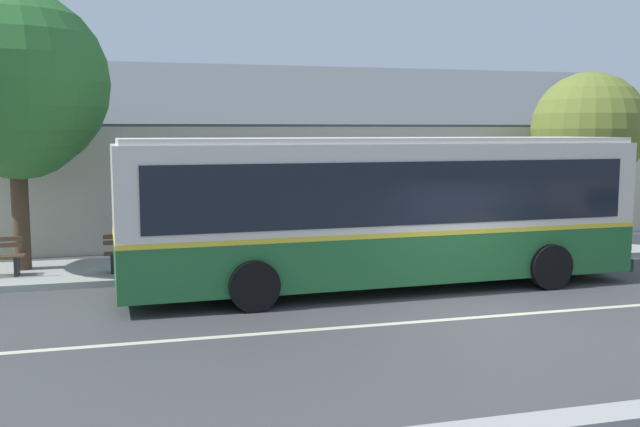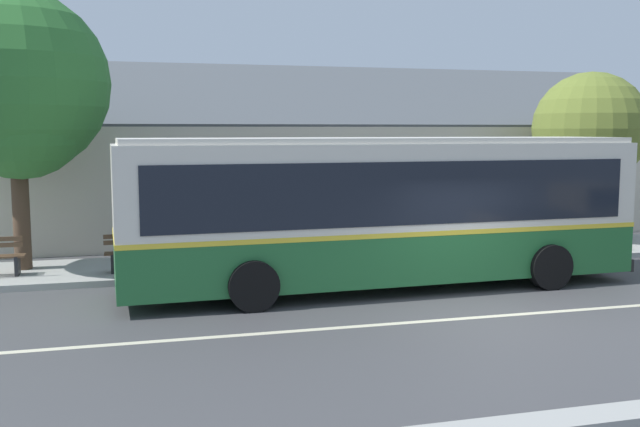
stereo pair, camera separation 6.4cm
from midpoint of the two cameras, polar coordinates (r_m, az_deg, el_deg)
name	(u,v)px [view 2 (the right image)]	position (r m, az deg, el deg)	size (l,w,h in m)	color
ground_plane	(498,316)	(13.94, 14.16, -7.96)	(300.00, 300.00, 0.00)	#424244
sidewalk_far	(386,257)	(19.25, 5.43, -3.52)	(60.00, 3.00, 0.15)	#9E9E99
lane_divider_stripe	(498,316)	(13.94, 14.16, -7.95)	(60.00, 0.16, 0.01)	beige
community_building	(264,173)	(26.15, -4.47, 3.26)	(27.73, 10.31, 6.83)	beige
transit_bus	(381,208)	(15.69, 5.04, 0.44)	(11.47, 3.03, 3.31)	#236633
bench_down_street	(145,253)	(17.36, -13.70, -3.12)	(1.87, 0.51, 0.94)	brown
street_tree_primary	(590,129)	(22.68, 20.86, 6.33)	(3.34, 3.34, 5.19)	#4C3828
street_tree_secondary	(16,91)	(18.29, -23.04, 9.00)	(4.36, 4.36, 6.76)	#4C3828
bus_stop_sign	(567,199)	(20.36, 19.25, 1.14)	(0.36, 0.07, 2.40)	gray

